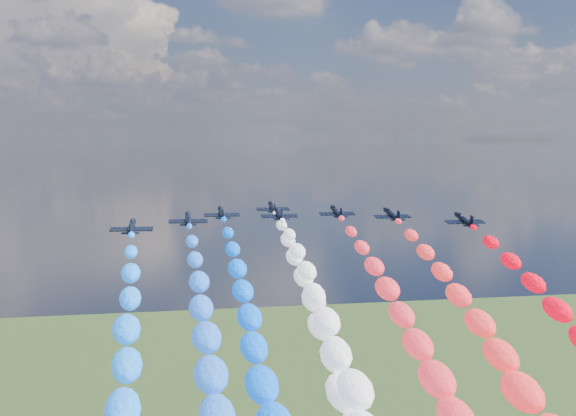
{
  "coord_description": "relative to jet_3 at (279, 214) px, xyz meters",
  "views": [
    {
      "loc": [
        -28.61,
        -147.08,
        125.3
      ],
      "look_at": [
        0.0,
        4.0,
        111.22
      ],
      "focal_mm": 46.86,
      "sensor_mm": 36.0,
      "label": 1
    }
  ],
  "objects": [
    {
      "name": "jet_2",
      "position": [
        -11.91,
        4.84,
        0.0
      ],
      "size": [
        7.94,
        10.8,
        4.39
      ],
      "primitive_type": null,
      "rotation": [
        0.21,
        0.0,
        -0.01
      ],
      "color": "black"
    },
    {
      "name": "trail_6",
      "position": [
        23.53,
        -60.68,
        -20.45
      ],
      "size": [
        6.22,
        107.8,
        45.31
      ],
      "primitive_type": null,
      "color": "#FB2B2D"
    },
    {
      "name": "jet_3",
      "position": [
        0.0,
        0.0,
        0.0
      ],
      "size": [
        8.02,
        10.86,
        4.39
      ],
      "primitive_type": null,
      "rotation": [
        0.21,
        0.0,
        -0.02
      ],
      "color": "black"
    },
    {
      "name": "trail_4",
      "position": [
        1.29,
        -38.97,
        -20.45
      ],
      "size": [
        6.22,
        107.8,
        45.31
      ],
      "primitive_type": null,
      "color": "white"
    },
    {
      "name": "jet_7",
      "position": [
        34.43,
        -18.15,
        0.0
      ],
      "size": [
        7.93,
        10.79,
        4.39
      ],
      "primitive_type": null,
      "rotation": [
        0.21,
        0.0,
        -0.01
      ],
      "color": "black"
    },
    {
      "name": "trail_2",
      "position": [
        -11.91,
        -50.28,
        -20.45
      ],
      "size": [
        6.22,
        107.8,
        45.31
      ],
      "primitive_type": null,
      "color": "blue"
    },
    {
      "name": "trail_3",
      "position": [
        0.0,
        -55.12,
        -20.45
      ],
      "size": [
        6.22,
        107.8,
        45.31
      ],
      "primitive_type": null,
      "color": "white"
    },
    {
      "name": "jet_4",
      "position": [
        1.29,
        16.15,
        0.0
      ],
      "size": [
        7.99,
        10.83,
        4.39
      ],
      "primitive_type": null,
      "rotation": [
        0.21,
        0.0,
        -0.02
      ],
      "color": "black"
    },
    {
      "name": "jet_0",
      "position": [
        -30.77,
        -18.18,
        0.0
      ],
      "size": [
        8.42,
        11.14,
        4.39
      ],
      "primitive_type": null,
      "rotation": [
        0.21,
        0.0,
        -0.06
      ],
      "color": "black"
    },
    {
      "name": "jet_1",
      "position": [
        -19.83,
        -6.62,
        0.0
      ],
      "size": [
        8.27,
        11.04,
        4.39
      ],
      "primitive_type": null,
      "rotation": [
        0.21,
        0.0,
        -0.05
      ],
      "color": "black"
    },
    {
      "name": "trail_1",
      "position": [
        -19.83,
        -61.74,
        -20.45
      ],
      "size": [
        6.22,
        107.8,
        45.31
      ],
      "primitive_type": null,
      "color": "blue"
    },
    {
      "name": "jet_6",
      "position": [
        23.53,
        -5.56,
        0.0
      ],
      "size": [
        8.36,
        11.1,
        4.39
      ],
      "primitive_type": null,
      "rotation": [
        0.21,
        0.0,
        0.05
      ],
      "color": "black"
    },
    {
      "name": "jet_5",
      "position": [
        13.41,
        2.44,
        0.0
      ],
      "size": [
        7.89,
        10.76,
        4.39
      ],
      "primitive_type": null,
      "rotation": [
        0.21,
        0.0,
        0.01
      ],
      "color": "black"
    },
    {
      "name": "trail_5",
      "position": [
        13.41,
        -52.67,
        -20.45
      ],
      "size": [
        6.22,
        107.8,
        45.31
      ],
      "primitive_type": null,
      "color": "red"
    }
  ]
}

